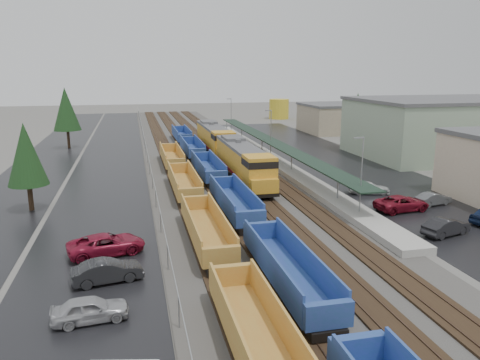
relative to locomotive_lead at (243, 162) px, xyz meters
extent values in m
plane|color=#56544F|center=(-2.00, -37.00, -2.61)|extent=(360.00, 360.00, 0.00)
cube|color=#302D2B|center=(-2.00, 23.00, -2.57)|extent=(20.00, 160.00, 0.08)
cube|color=black|center=(-8.00, 23.00, -2.46)|extent=(2.60, 160.00, 0.15)
cube|color=#473326|center=(-8.72, 23.00, -2.35)|extent=(0.08, 160.00, 0.07)
cube|color=#473326|center=(-7.28, 23.00, -2.35)|extent=(0.08, 160.00, 0.07)
cube|color=black|center=(-4.00, 23.00, -2.46)|extent=(2.60, 160.00, 0.15)
cube|color=#473326|center=(-4.72, 23.00, -2.35)|extent=(0.08, 160.00, 0.07)
cube|color=#473326|center=(-3.28, 23.00, -2.35)|extent=(0.08, 160.00, 0.07)
cube|color=black|center=(0.00, 23.00, -2.46)|extent=(2.60, 160.00, 0.15)
cube|color=#473326|center=(-0.72, 23.00, -2.35)|extent=(0.08, 160.00, 0.07)
cube|color=#473326|center=(0.72, 23.00, -2.35)|extent=(0.08, 160.00, 0.07)
cube|color=black|center=(4.00, 23.00, -2.46)|extent=(2.60, 160.00, 0.15)
cube|color=#473326|center=(3.28, 23.00, -2.35)|extent=(0.08, 160.00, 0.07)
cube|color=#473326|center=(4.72, 23.00, -2.35)|extent=(0.08, 160.00, 0.07)
cube|color=black|center=(-17.00, 23.00, -2.60)|extent=(10.00, 160.00, 0.02)
cube|color=black|center=(-27.00, 23.00, -2.60)|extent=(9.00, 160.00, 0.02)
cube|color=black|center=(17.00, 13.00, -2.60)|extent=(16.00, 100.00, 0.02)
cube|color=#9E9B93|center=(7.50, 13.00, -2.26)|extent=(3.00, 80.00, 0.70)
cylinder|color=gray|center=(7.50, -12.00, -0.71)|extent=(0.16, 0.16, 2.40)
cylinder|color=gray|center=(7.50, 3.00, -0.71)|extent=(0.16, 0.16, 2.40)
cylinder|color=gray|center=(7.50, 18.00, -0.71)|extent=(0.16, 0.16, 2.40)
cylinder|color=gray|center=(7.50, 33.00, -0.71)|extent=(0.16, 0.16, 2.40)
cylinder|color=gray|center=(7.50, 48.00, -0.71)|extent=(0.16, 0.16, 2.40)
cube|color=black|center=(7.50, 13.00, 0.59)|extent=(2.60, 65.00, 0.15)
cylinder|color=gray|center=(7.50, -17.00, 1.39)|extent=(0.12, 0.12, 8.00)
cube|color=gray|center=(7.00, -17.00, 5.29)|extent=(1.00, 0.15, 0.12)
cylinder|color=gray|center=(7.50, 13.00, 1.39)|extent=(0.12, 0.12, 8.00)
cube|color=gray|center=(7.00, 13.00, 5.29)|extent=(1.00, 0.15, 0.12)
cylinder|color=gray|center=(7.50, 43.00, 1.39)|extent=(0.12, 0.12, 8.00)
cube|color=gray|center=(7.00, 43.00, 5.29)|extent=(1.00, 0.15, 0.12)
cylinder|color=gray|center=(-11.50, -33.00, -1.61)|extent=(0.08, 0.08, 2.00)
cylinder|color=gray|center=(-11.50, -25.00, -1.61)|extent=(0.08, 0.08, 2.00)
cylinder|color=gray|center=(-11.50, -17.00, -1.61)|extent=(0.08, 0.08, 2.00)
cylinder|color=gray|center=(-11.50, -9.00, -1.61)|extent=(0.08, 0.08, 2.00)
cylinder|color=gray|center=(-11.50, -1.00, -1.61)|extent=(0.08, 0.08, 2.00)
cylinder|color=gray|center=(-11.50, 7.00, -1.61)|extent=(0.08, 0.08, 2.00)
cylinder|color=gray|center=(-11.50, 15.00, -1.61)|extent=(0.08, 0.08, 2.00)
cylinder|color=gray|center=(-11.50, 23.00, -1.61)|extent=(0.08, 0.08, 2.00)
cylinder|color=gray|center=(-11.50, 31.00, -1.61)|extent=(0.08, 0.08, 2.00)
cylinder|color=gray|center=(-11.50, 39.00, -1.61)|extent=(0.08, 0.08, 2.00)
cylinder|color=gray|center=(-11.50, 47.00, -1.61)|extent=(0.08, 0.08, 2.00)
cylinder|color=gray|center=(-11.50, 55.00, -1.61)|extent=(0.08, 0.08, 2.00)
cylinder|color=gray|center=(-11.50, 63.00, -1.61)|extent=(0.08, 0.08, 2.00)
cylinder|color=gray|center=(-11.50, 71.00, -1.61)|extent=(0.08, 0.08, 2.00)
cylinder|color=gray|center=(-11.50, 79.00, -1.61)|extent=(0.08, 0.08, 2.00)
cylinder|color=gray|center=(-11.50, 87.00, -1.61)|extent=(0.08, 0.08, 2.00)
cylinder|color=gray|center=(-11.50, 95.00, -1.61)|extent=(0.08, 0.08, 2.00)
cube|color=gray|center=(-11.50, 23.00, -0.61)|extent=(0.05, 160.00, 0.05)
cube|color=#8EA289|center=(38.00, 11.00, 1.89)|extent=(30.00, 20.00, 9.00)
cube|color=#59595B|center=(38.00, 11.00, 6.64)|extent=(30.60, 20.40, 0.50)
cube|color=gray|center=(34.00, 43.00, 0.39)|extent=(18.00, 14.00, 6.00)
cube|color=#59595B|center=(34.00, 43.00, 3.64)|extent=(18.36, 14.28, 0.50)
ellipsoid|color=#4C5844|center=(-32.00, 163.00, -2.61)|extent=(154.00, 110.00, 19.80)
ellipsoid|color=#4C5844|center=(38.00, 173.00, -2.61)|extent=(196.00, 140.00, 25.20)
ellipsoid|color=#4C5844|center=(108.00, 183.00, -2.61)|extent=(168.00, 120.00, 21.60)
cylinder|color=#332316|center=(-24.00, -7.00, -1.26)|extent=(0.50, 0.50, 2.70)
cone|color=black|center=(-24.00, -7.00, 3.24)|extent=(3.96, 3.96, 6.30)
cylinder|color=#332316|center=(-25.00, 33.00, -0.96)|extent=(0.50, 0.50, 3.30)
cone|color=black|center=(-25.00, 33.00, 4.54)|extent=(4.84, 4.84, 7.70)
cylinder|color=#332316|center=(26.00, 21.00, -1.11)|extent=(0.50, 0.50, 3.00)
cone|color=black|center=(26.00, 21.00, 3.89)|extent=(4.40, 4.40, 7.00)
cube|color=black|center=(0.00, 0.77, -1.71)|extent=(3.27, 21.79, 0.44)
cube|color=#BE7E1B|center=(0.00, 1.86, 0.14)|extent=(3.05, 17.43, 3.27)
cube|color=#BE7E1B|center=(0.00, -7.72, 0.36)|extent=(3.27, 3.49, 3.70)
cube|color=black|center=(0.00, -7.72, 1.45)|extent=(3.32, 3.54, 0.76)
cube|color=#BE7E1B|center=(0.00, -9.68, -0.73)|extent=(3.05, 1.09, 1.53)
cube|color=#59595B|center=(0.00, 1.86, 1.88)|extent=(3.10, 17.43, 0.38)
cube|color=maroon|center=(-1.55, 1.86, -1.17)|extent=(0.04, 17.43, 0.38)
cube|color=maroon|center=(1.55, 1.86, -1.17)|extent=(0.04, 17.43, 0.38)
cube|color=black|center=(0.00, 0.77, -2.15)|extent=(2.40, 6.54, 0.65)
cube|color=black|center=(0.00, -6.85, -2.04)|extent=(2.61, 4.36, 0.54)
cube|color=black|center=(0.00, 8.40, -2.04)|extent=(2.61, 4.36, 0.54)
cylinder|color=#59595B|center=(0.00, 2.95, 2.21)|extent=(0.76, 0.76, 0.54)
cube|color=#59595B|center=(0.00, 6.22, 2.15)|extent=(2.61, 4.36, 0.54)
cube|color=black|center=(0.00, 21.77, -1.71)|extent=(3.27, 21.79, 0.44)
cube|color=#BE7E1B|center=(0.00, 22.86, 0.14)|extent=(3.05, 17.43, 3.27)
cube|color=#BE7E1B|center=(0.00, 13.28, 0.36)|extent=(3.27, 3.49, 3.70)
cube|color=black|center=(0.00, 13.28, 1.45)|extent=(3.32, 3.54, 0.76)
cube|color=#BE7E1B|center=(0.00, 11.32, -0.73)|extent=(3.05, 1.09, 1.53)
cube|color=#59595B|center=(0.00, 22.86, 1.88)|extent=(3.10, 17.43, 0.38)
cube|color=maroon|center=(-1.55, 22.86, -1.17)|extent=(0.04, 17.43, 0.38)
cube|color=maroon|center=(1.55, 22.86, -1.17)|extent=(0.04, 17.43, 0.38)
cube|color=black|center=(0.00, 21.77, -2.15)|extent=(2.40, 6.54, 0.65)
cube|color=black|center=(0.00, 14.15, -2.04)|extent=(2.61, 4.36, 0.54)
cube|color=black|center=(0.00, 29.40, -2.04)|extent=(2.61, 4.36, 0.54)
cylinder|color=#59595B|center=(0.00, 23.95, 2.21)|extent=(0.76, 0.76, 0.54)
cube|color=#59595B|center=(0.00, 27.22, 2.15)|extent=(2.61, 4.36, 0.54)
cube|color=#BA7D33|center=(-8.00, -36.99, -1.75)|extent=(2.66, 13.06, 0.26)
cube|color=#BA7D33|center=(-9.28, -36.99, -0.83)|extent=(0.15, 13.06, 1.84)
cube|color=#BA7D33|center=(-6.72, -36.99, -0.83)|extent=(0.15, 13.06, 1.84)
cube|color=#BA7D33|center=(-8.00, -30.25, -1.03)|extent=(2.66, 0.51, 1.43)
cube|color=black|center=(-8.00, -30.97, -2.06)|extent=(2.05, 2.25, 0.51)
cube|color=#BA7D33|center=(-8.00, -20.35, -1.75)|extent=(2.66, 13.06, 0.26)
cube|color=#BA7D33|center=(-9.28, -20.35, -0.83)|extent=(0.15, 13.06, 1.84)
cube|color=#BA7D33|center=(-6.72, -20.35, -0.83)|extent=(0.15, 13.06, 1.84)
cube|color=#BA7D33|center=(-8.00, -27.08, -1.03)|extent=(2.66, 0.51, 1.43)
cube|color=#BA7D33|center=(-8.00, -13.61, -1.03)|extent=(2.66, 0.51, 1.43)
cube|color=black|center=(-8.00, -26.37, -2.06)|extent=(2.05, 2.25, 0.51)
cube|color=black|center=(-8.00, -14.33, -2.06)|extent=(2.05, 2.25, 0.51)
cube|color=#BA7D33|center=(-8.00, -3.71, -1.75)|extent=(2.66, 13.06, 0.26)
cube|color=#BA7D33|center=(-9.28, -3.71, -0.83)|extent=(0.15, 13.06, 1.84)
cube|color=#BA7D33|center=(-6.72, -3.71, -0.83)|extent=(0.15, 13.06, 1.84)
cube|color=#BA7D33|center=(-8.00, -10.44, -1.03)|extent=(2.66, 0.51, 1.43)
cube|color=#BA7D33|center=(-8.00, 3.03, -1.03)|extent=(2.66, 0.51, 1.43)
cube|color=black|center=(-8.00, -9.73, -2.06)|extent=(2.05, 2.25, 0.51)
cube|color=black|center=(-8.00, 2.31, -2.06)|extent=(2.05, 2.25, 0.51)
cube|color=#BA7D33|center=(-8.00, 12.94, -1.75)|extent=(2.66, 13.06, 0.26)
cube|color=#BA7D33|center=(-9.28, 12.94, -0.83)|extent=(0.15, 13.06, 1.84)
cube|color=#BA7D33|center=(-6.72, 12.94, -0.83)|extent=(0.15, 13.06, 1.84)
cube|color=#BA7D33|center=(-8.00, 6.20, -1.03)|extent=(2.66, 0.51, 1.43)
cube|color=#BA7D33|center=(-8.00, 19.67, -1.03)|extent=(2.66, 0.51, 1.43)
cube|color=black|center=(-8.00, 6.92, -2.06)|extent=(2.05, 2.25, 0.51)
cube|color=black|center=(-8.00, 18.96, -2.06)|extent=(2.05, 2.25, 0.51)
cube|color=navy|center=(-4.00, -39.29, -1.02)|extent=(2.69, 0.52, 1.45)
cube|color=navy|center=(-4.00, -29.41, -1.74)|extent=(2.69, 12.93, 0.26)
cube|color=navy|center=(-5.29, -29.41, -0.81)|extent=(0.16, 12.93, 1.86)
cube|color=navy|center=(-2.71, -29.41, -0.81)|extent=(0.16, 12.93, 1.86)
cube|color=navy|center=(-4.00, -36.08, -1.02)|extent=(2.69, 0.52, 1.45)
cube|color=navy|center=(-4.00, -22.74, -1.02)|extent=(2.69, 0.52, 1.45)
cube|color=black|center=(-4.00, -35.35, -2.05)|extent=(2.07, 2.28, 0.52)
cube|color=black|center=(-4.00, -23.46, -2.05)|extent=(2.07, 2.28, 0.52)
cube|color=navy|center=(-4.00, -12.86, -1.74)|extent=(2.69, 12.93, 0.26)
cube|color=navy|center=(-5.29, -12.86, -0.81)|extent=(0.16, 12.93, 1.86)
cube|color=navy|center=(-2.71, -12.86, -0.81)|extent=(0.16, 12.93, 1.86)
cube|color=navy|center=(-4.00, -19.53, -1.02)|extent=(2.69, 0.52, 1.45)
cube|color=navy|center=(-4.00, -6.19, -1.02)|extent=(2.69, 0.52, 1.45)
cube|color=black|center=(-4.00, -18.80, -2.05)|extent=(2.07, 2.28, 0.52)
cube|color=black|center=(-4.00, -6.91, -2.05)|extent=(2.07, 2.28, 0.52)
cube|color=navy|center=(-4.00, 3.69, -1.74)|extent=(2.69, 12.93, 0.26)
cube|color=navy|center=(-5.29, 3.69, -0.81)|extent=(0.16, 12.93, 1.86)
cube|color=navy|center=(-2.71, 3.69, -0.81)|extent=(0.16, 12.93, 1.86)
cube|color=navy|center=(-4.00, -2.98, -1.02)|extent=(2.69, 0.52, 1.45)
cube|color=navy|center=(-4.00, 10.36, -1.02)|extent=(2.69, 0.52, 1.45)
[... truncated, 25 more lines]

